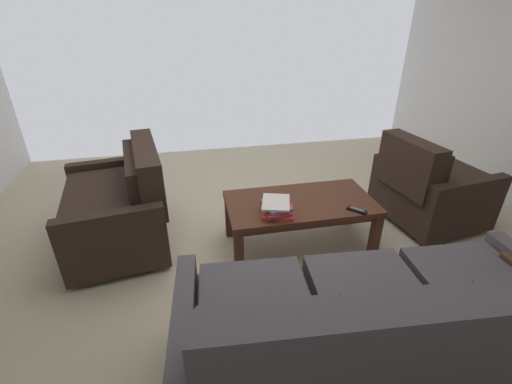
{
  "coord_description": "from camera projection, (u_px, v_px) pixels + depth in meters",
  "views": [
    {
      "loc": [
        0.59,
        2.38,
        1.86
      ],
      "look_at": [
        0.18,
        0.42,
        0.82
      ],
      "focal_mm": 24.27,
      "sensor_mm": 36.0,
      "label": 1
    }
  ],
  "objects": [
    {
      "name": "coffee_table",
      "position": [
        300.0,
        208.0,
        2.93
      ],
      "size": [
        1.24,
        0.64,
        0.45
      ],
      "color": "#4C2819",
      "rests_on": "ground"
    },
    {
      "name": "loveseat_near",
      "position": [
        121.0,
        205.0,
        3.0
      ],
      "size": [
        0.95,
        1.25,
        0.88
      ],
      "color": "black",
      "rests_on": "ground"
    },
    {
      "name": "ground_plane",
      "position": [
        267.0,
        251.0,
        3.03
      ],
      "size": [
        5.64,
        5.27,
        0.01
      ],
      "primitive_type": "cube",
      "color": "beige"
    },
    {
      "name": "armchair_side",
      "position": [
        428.0,
        187.0,
        3.31
      ],
      "size": [
        0.93,
        0.94,
        0.88
      ],
      "color": "black",
      "rests_on": "ground"
    },
    {
      "name": "book_stack",
      "position": [
        277.0,
        208.0,
        2.7
      ],
      "size": [
        0.3,
        0.32,
        0.1
      ],
      "color": "#C63833",
      "rests_on": "coffee_table"
    },
    {
      "name": "sofa_main",
      "position": [
        375.0,
        332.0,
        1.81
      ],
      "size": [
        2.11,
        0.99,
        0.85
      ],
      "color": "black",
      "rests_on": "ground"
    },
    {
      "name": "tv_remote",
      "position": [
        357.0,
        210.0,
        2.75
      ],
      "size": [
        0.14,
        0.15,
        0.02
      ],
      "color": "black",
      "rests_on": "coffee_table"
    }
  ]
}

